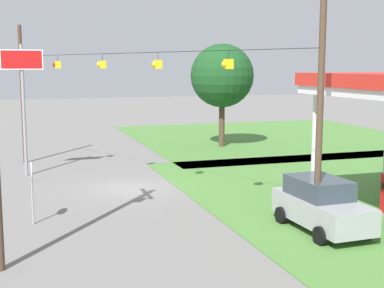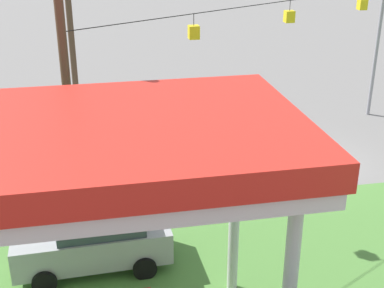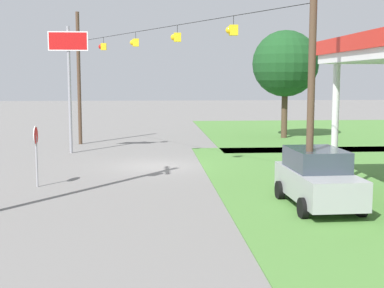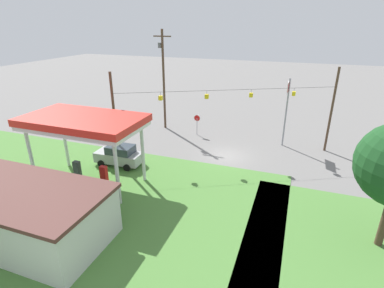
{
  "view_description": "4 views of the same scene",
  "coord_description": "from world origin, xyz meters",
  "views": [
    {
      "loc": [
        26.15,
        -5.17,
        6.15
      ],
      "look_at": [
        3.35,
        2.18,
        2.67
      ],
      "focal_mm": 50.0,
      "sensor_mm": 36.0,
      "label": 1
    },
    {
      "loc": [
        8.87,
        18.78,
        9.5
      ],
      "look_at": [
        5.26,
        0.57,
        1.52
      ],
      "focal_mm": 50.0,
      "sensor_mm": 36.0,
      "label": 2
    },
    {
      "loc": [
        26.63,
        -0.19,
        4.39
      ],
      "look_at": [
        2.87,
        1.6,
        1.46
      ],
      "focal_mm": 50.0,
      "sensor_mm": 36.0,
      "label": 3
    },
    {
      "loc": [
        -6.18,
        27.28,
        12.78
      ],
      "look_at": [
        2.26,
        4.02,
        2.57
      ],
      "focal_mm": 28.0,
      "sensor_mm": 36.0,
      "label": 4
    }
  ],
  "objects": [
    {
      "name": "ground_plane",
      "position": [
        0.0,
        0.0,
        0.0
      ],
      "size": [
        160.0,
        160.0,
        0.0
      ],
      "primitive_type": "plane",
      "color": "slate"
    },
    {
      "name": "fuel_pump_near",
      "position": [
        8.16,
        9.17,
        0.84
      ],
      "size": [
        0.71,
        0.56,
        1.75
      ],
      "color": "gray",
      "rests_on": "ground"
    },
    {
      "name": "car_at_pumps_front",
      "position": [
        9.09,
        5.42,
        1.01
      ],
      "size": [
        4.48,
        2.21,
        2.0
      ],
      "rotation": [
        0.0,
        0.0,
        0.03
      ],
      "color": "#9E9EA3",
      "rests_on": "ground"
    },
    {
      "name": "car_at_pumps_rear",
      "position": [
        9.97,
        12.92,
        0.99
      ],
      "size": [
        4.51,
        2.35,
        1.96
      ],
      "rotation": [
        0.0,
        0.0,
        3.07
      ],
      "color": "navy",
      "rests_on": "ground"
    },
    {
      "name": "gas_station_store",
      "position": [
        9.75,
        16.28,
        1.75
      ],
      "size": [
        12.49,
        6.15,
        3.46
      ],
      "color": "silver",
      "rests_on": "ground"
    },
    {
      "name": "gas_station_canopy",
      "position": [
        9.51,
        9.17,
        5.33
      ],
      "size": [
        9.49,
        5.25,
        5.88
      ],
      "color": "silver",
      "rests_on": "ground"
    },
    {
      "name": "stop_sign_overhead",
      "position": [
        -5.07,
        -4.97,
        5.26
      ],
      "size": [
        0.22,
        2.28,
        7.37
      ],
      "color": "gray",
      "rests_on": "ground"
    },
    {
      "name": "grass_verge_station_corner",
      "position": [
        11.51,
        16.3,
        0.02
      ],
      "size": [
        36.0,
        28.0,
        0.04
      ],
      "primitive_type": "cube",
      "color": "#4C7F38",
      "rests_on": "ground"
    },
    {
      "name": "stop_sign_roadside",
      "position": [
        4.85,
        -4.87,
        1.81
      ],
      "size": [
        0.8,
        0.08,
        2.5
      ],
      "rotation": [
        0.0,
        0.0,
        3.14
      ],
      "color": "#99999E",
      "rests_on": "ground"
    },
    {
      "name": "fuel_pump_far",
      "position": [
        10.86,
        9.17,
        0.84
      ],
      "size": [
        0.71,
        0.56,
        1.75
      ],
      "color": "gray",
      "rests_on": "ground"
    },
    {
      "name": "signal_span_gantry",
      "position": [
        0.0,
        -0.01,
        4.76
      ],
      "size": [
        19.2,
        10.24,
        8.72
      ],
      "color": "#4C3828",
      "rests_on": "ground"
    },
    {
      "name": "utility_pole_main",
      "position": [
        9.58,
        -5.96,
        6.61
      ],
      "size": [
        2.2,
        0.44,
        11.94
      ],
      "color": "#4C3828",
      "rests_on": "ground"
    }
  ]
}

